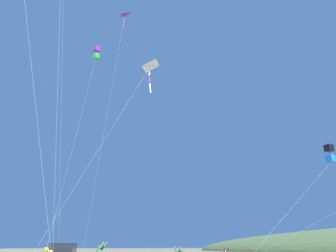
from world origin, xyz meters
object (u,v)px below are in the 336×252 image
(kite_delta_orange_high_right, at_px, (124,17))
(kite_delta_long_streamer_left, at_px, (150,66))
(kite_box_teal_far_right, at_px, (96,53))
(kite_box_green_low_center, at_px, (330,153))

(kite_delta_orange_high_right, bearing_deg, kite_delta_long_streamer_left, -131.35)
(kite_delta_orange_high_right, xyz_separation_m, kite_box_teal_far_right, (1.59, -5.55, -0.25))
(kite_delta_long_streamer_left, relative_size, kite_box_teal_far_right, 0.90)
(kite_box_green_low_center, xyz_separation_m, kite_box_teal_far_right, (23.01, -2.31, 8.39))
(kite_box_green_low_center, height_order, kite_delta_long_streamer_left, kite_delta_long_streamer_left)
(kite_delta_orange_high_right, relative_size, kite_box_teal_far_right, 1.00)
(kite_box_green_low_center, relative_size, kite_box_teal_far_right, 0.57)
(kite_delta_orange_high_right, distance_m, kite_box_teal_far_right, 5.77)
(kite_delta_orange_high_right, bearing_deg, kite_box_green_low_center, -171.41)
(kite_delta_orange_high_right, height_order, kite_delta_long_streamer_left, kite_delta_orange_high_right)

